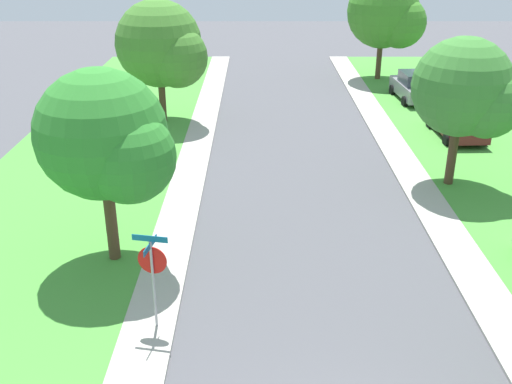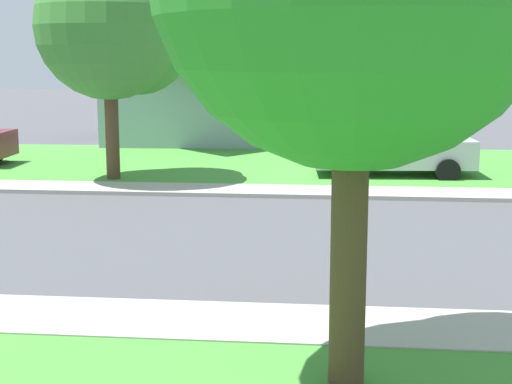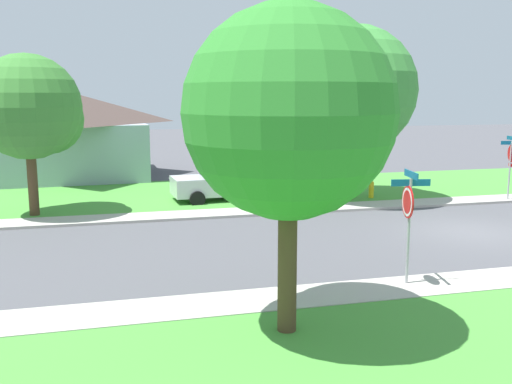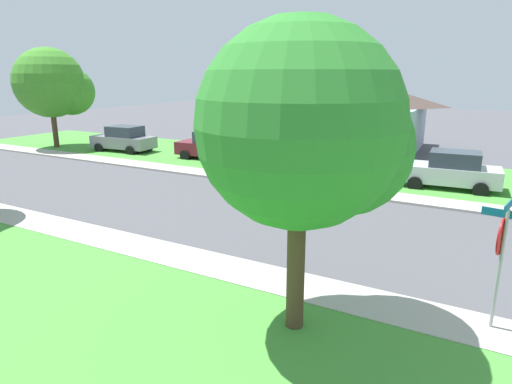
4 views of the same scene
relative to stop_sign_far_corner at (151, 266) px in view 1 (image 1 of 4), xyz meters
The scene contains 11 objects.
sidewalk_east 11.77m from the stop_sign_far_corner, 37.81° to the left, with size 1.40×56.00×0.10m, color #ADA89E.
sidewalk_west 7.36m from the stop_sign_far_corner, 91.76° to the left, with size 1.40×56.00×0.10m, color #ADA89E.
lawn_west 8.85m from the stop_sign_far_corner, 124.62° to the left, with size 8.00×56.00×0.08m, color #479338.
stop_sign_far_corner is the anchor object (origin of this frame).
car_grey_behind_trees 25.36m from the stop_sign_far_corner, 61.49° to the left, with size 2.24×4.40×1.76m.
car_white_driveway_right 28.09m from the stop_sign_far_corner, 95.23° to the left, with size 2.40×4.48×1.76m.
car_maroon_near_corner 19.95m from the stop_sign_far_corner, 50.80° to the left, with size 2.15×4.36×1.76m.
tree_corner_large 29.83m from the stop_sign_far_corner, 67.78° to the left, with size 5.08×4.73×6.89m.
tree_sidewalk_mid 14.34m from the stop_sign_far_corner, 41.17° to the left, with size 4.10×3.82×5.98m.
tree_sidewalk_near 4.33m from the stop_sign_far_corner, 116.06° to the left, with size 4.15×3.86×6.11m.
tree_across_right 18.06m from the stop_sign_far_corner, 96.79° to the left, with size 4.76×4.43×6.41m.
Camera 1 is at (-1.88, -7.95, 9.69)m, focal length 41.71 mm.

